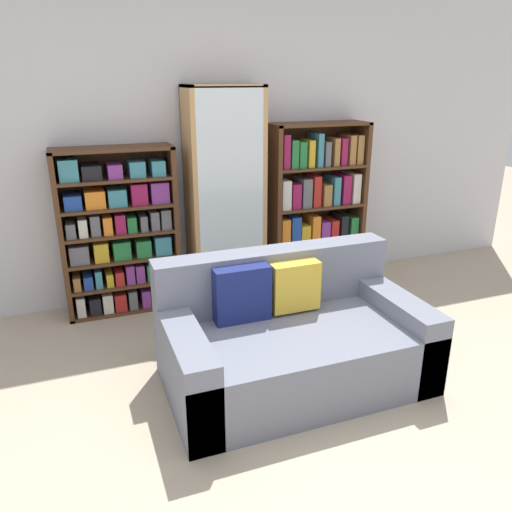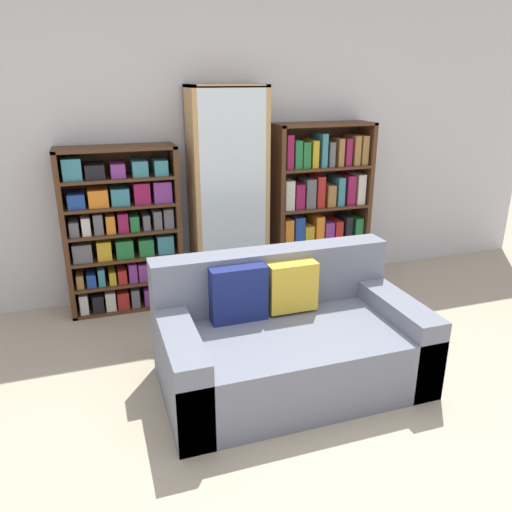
{
  "view_description": "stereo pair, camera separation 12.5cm",
  "coord_description": "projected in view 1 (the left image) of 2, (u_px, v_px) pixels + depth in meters",
  "views": [
    {
      "loc": [
        -1.12,
        -1.83,
        1.87
      ],
      "look_at": [
        0.11,
        1.43,
        0.62
      ],
      "focal_mm": 35.0,
      "sensor_mm": 36.0,
      "label": 1
    },
    {
      "loc": [
        -1.0,
        -1.87,
        1.87
      ],
      "look_at": [
        0.11,
        1.43,
        0.62
      ],
      "focal_mm": 35.0,
      "sensor_mm": 36.0,
      "label": 2
    }
  ],
  "objects": [
    {
      "name": "bookshelf_left",
      "position": [
        120.0,
        234.0,
        4.07
      ],
      "size": [
        0.93,
        0.32,
        1.36
      ],
      "color": "#4C2D19",
      "rests_on": "ground"
    },
    {
      "name": "couch",
      "position": [
        291.0,
        340.0,
        3.2
      ],
      "size": [
        1.62,
        0.93,
        0.8
      ],
      "color": "slate",
      "rests_on": "ground"
    },
    {
      "name": "wall_back",
      "position": [
        204.0,
        141.0,
        4.28
      ],
      "size": [
        6.86,
        0.06,
        2.7
      ],
      "color": "silver",
      "rests_on": "ground"
    },
    {
      "name": "ground_plane",
      "position": [
        332.0,
        455.0,
        2.62
      ],
      "size": [
        16.0,
        16.0,
        0.0
      ],
      "primitive_type": "plane",
      "color": "tan"
    },
    {
      "name": "display_cabinet",
      "position": [
        225.0,
        197.0,
        4.27
      ],
      "size": [
        0.63,
        0.36,
        1.82
      ],
      "color": "tan",
      "rests_on": "ground"
    },
    {
      "name": "wine_bottle",
      "position": [
        291.0,
        296.0,
        4.11
      ],
      "size": [
        0.07,
        0.07,
        0.41
      ],
      "color": "#143819",
      "rests_on": "ground"
    },
    {
      "name": "bookshelf_right",
      "position": [
        315.0,
        209.0,
        4.64
      ],
      "size": [
        0.91,
        0.32,
        1.49
      ],
      "color": "#4C2D19",
      "rests_on": "ground"
    }
  ]
}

